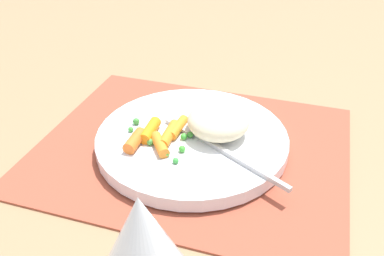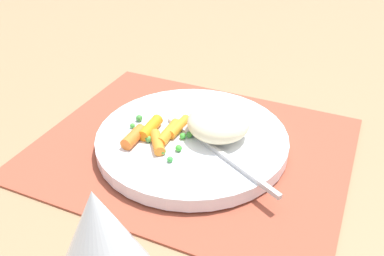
% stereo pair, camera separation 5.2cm
% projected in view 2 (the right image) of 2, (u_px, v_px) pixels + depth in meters
% --- Properties ---
extents(ground_plane, '(2.40, 2.40, 0.00)m').
position_uv_depth(ground_plane, '(192.00, 149.00, 0.58)').
color(ground_plane, '#997551').
extents(placemat, '(0.42, 0.34, 0.01)m').
position_uv_depth(placemat, '(192.00, 147.00, 0.58)').
color(placemat, '#9E4733').
rests_on(placemat, ground_plane).
extents(plate, '(0.26, 0.26, 0.02)m').
position_uv_depth(plate, '(192.00, 140.00, 0.57)').
color(plate, white).
rests_on(plate, placemat).
extents(rice_mound, '(0.08, 0.08, 0.04)m').
position_uv_depth(rice_mound, '(218.00, 123.00, 0.55)').
color(rice_mound, beige).
rests_on(rice_mound, plate).
extents(carrot_portion, '(0.06, 0.09, 0.02)m').
position_uv_depth(carrot_portion, '(157.00, 133.00, 0.55)').
color(carrot_portion, orange).
rests_on(carrot_portion, plate).
extents(pea_scatter, '(0.10, 0.09, 0.01)m').
position_uv_depth(pea_scatter, '(168.00, 134.00, 0.56)').
color(pea_scatter, '#40913A').
rests_on(pea_scatter, plate).
extents(fork, '(0.19, 0.11, 0.01)m').
position_uv_depth(fork, '(209.00, 144.00, 0.54)').
color(fork, '#BDBDBD').
rests_on(fork, plate).
extents(wine_glass, '(0.07, 0.07, 0.16)m').
position_uv_depth(wine_glass, '(100.00, 242.00, 0.29)').
color(wine_glass, silver).
rests_on(wine_glass, ground_plane).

